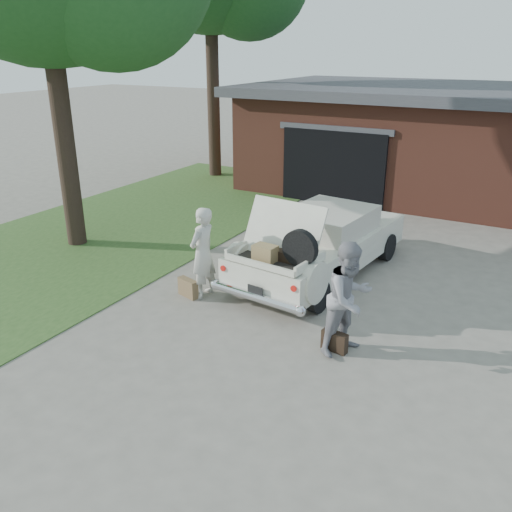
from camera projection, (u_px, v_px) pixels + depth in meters
The scene contains 8 objects.
ground at pixel (239, 327), 9.31m from camera, with size 90.00×90.00×0.00m, color gray.
grass_strip at pixel (118, 228), 14.24m from camera, with size 6.00×16.00×0.02m, color #2D4C1E.
house at pixel (445, 139), 17.58m from camera, with size 12.80×7.80×3.30m.
sedan at pixel (321, 243), 11.19m from camera, with size 2.33×4.91×1.87m.
woman_left at pixel (203, 253), 10.15m from camera, with size 0.64×0.42×1.76m, color beige.
woman_right at pixel (349, 298), 8.26m from camera, with size 0.88×0.69×1.82m, color gray.
suitcase_left at pixel (188, 288), 10.37m from camera, with size 0.46×0.15×0.36m, color brown.
suitcase_right at pixel (334, 341), 8.52m from camera, with size 0.42×0.14×0.33m, color black.
Camera 1 is at (4.27, -7.04, 4.52)m, focal length 38.00 mm.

